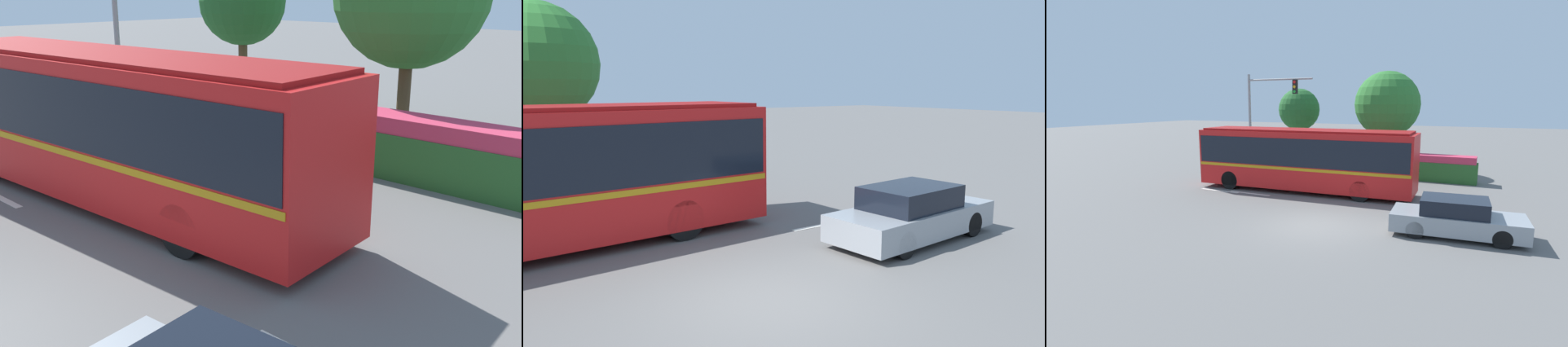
{
  "view_description": "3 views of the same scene",
  "coord_description": "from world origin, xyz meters",
  "views": [
    {
      "loc": [
        7.86,
        -1.88,
        4.52
      ],
      "look_at": [
        0.39,
        6.29,
        1.06
      ],
      "focal_mm": 40.62,
      "sensor_mm": 36.0,
      "label": 1
    },
    {
      "loc": [
        -4.81,
        -7.24,
        3.7
      ],
      "look_at": [
        2.57,
        3.1,
        1.59
      ],
      "focal_mm": 36.08,
      "sensor_mm": 36.0,
      "label": 2
    },
    {
      "loc": [
        5.83,
        -13.06,
        4.62
      ],
      "look_at": [
        -1.57,
        2.55,
        1.49
      ],
      "focal_mm": 26.77,
      "sensor_mm": 36.0,
      "label": 3
    }
  ],
  "objects": [
    {
      "name": "ground_plane",
      "position": [
        0.0,
        0.0,
        0.0
      ],
      "size": [
        140.0,
        140.0,
        0.0
      ],
      "primitive_type": "plane",
      "color": "slate"
    },
    {
      "name": "traffic_light_pole",
      "position": [
        -8.32,
        9.84,
        4.28
      ],
      "size": [
        4.86,
        0.24,
        6.55
      ],
      "color": "gray",
      "rests_on": "ground"
    },
    {
      "name": "lane_stripe_far",
      "position": [
        -7.09,
        3.25,
        0.01
      ],
      "size": [
        2.4,
        0.16,
        0.01
      ],
      "primitive_type": "cube",
      "color": "silver",
      "rests_on": "ground"
    },
    {
      "name": "street_tree_centre",
      "position": [
        -0.86,
        14.02,
        4.53
      ],
      "size": [
        4.54,
        4.54,
        6.81
      ],
      "color": "brown",
      "rests_on": "ground"
    },
    {
      "name": "city_bus",
      "position": [
        -3.0,
        5.18,
        1.87
      ],
      "size": [
        11.64,
        3.09,
        3.28
      ],
      "rotation": [
        0.0,
        0.0,
        3.19
      ],
      "color": "red",
      "rests_on": "ground"
    },
    {
      "name": "street_tree_left",
      "position": [
        -7.79,
        14.23,
        4.11
      ],
      "size": [
        3.2,
        3.2,
        5.73
      ],
      "color": "brown",
      "rests_on": "ground"
    },
    {
      "name": "sedan_foreground",
      "position": [
        4.93,
        1.06,
        0.63
      ],
      "size": [
        4.6,
        2.14,
        1.35
      ],
      "rotation": [
        0.0,
        0.0,
        0.08
      ],
      "color": "gray",
      "rests_on": "ground"
    },
    {
      "name": "flowering_hedge",
      "position": [
        0.27,
        11.04,
        0.77
      ],
      "size": [
        10.03,
        1.14,
        1.57
      ],
      "color": "#286028",
      "rests_on": "ground"
    },
    {
      "name": "lane_stripe_near",
      "position": [
        -5.28,
        3.42,
        0.01
      ],
      "size": [
        2.4,
        0.16,
        0.01
      ],
      "primitive_type": "cube",
      "color": "silver",
      "rests_on": "ground"
    },
    {
      "name": "lane_stripe_mid",
      "position": [
        4.24,
        3.34,
        0.01
      ],
      "size": [
        2.4,
        0.16,
        0.01
      ],
      "primitive_type": "cube",
      "color": "silver",
      "rests_on": "ground"
    }
  ]
}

